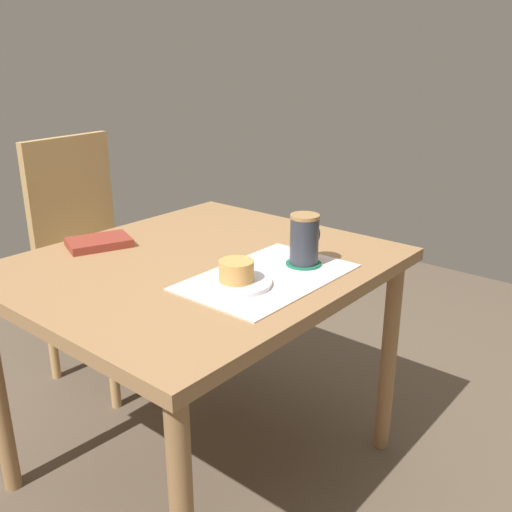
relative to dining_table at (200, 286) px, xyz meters
name	(u,v)px	position (x,y,z in m)	size (l,w,h in m)	color
ground_plane	(206,467)	(0.00, 0.00, -0.63)	(4.40, 4.40, 0.02)	brown
dining_table	(200,286)	(0.00, 0.00, 0.00)	(1.00, 0.88, 0.70)	#997047
wooden_chair	(95,251)	(0.17, 0.76, -0.11)	(0.46, 0.46, 0.95)	tan
placemat	(268,277)	(0.02, -0.23, 0.08)	(0.46, 0.29, 0.00)	silver
pastry_plate	(237,283)	(-0.07, -0.21, 0.09)	(0.18, 0.18, 0.01)	white
pastry	(236,271)	(-0.07, -0.21, 0.12)	(0.09, 0.09, 0.05)	tan
coffee_coaster	(304,264)	(0.15, -0.25, 0.09)	(0.10, 0.10, 0.01)	#196B4C
coffee_mug	(305,239)	(0.15, -0.25, 0.16)	(0.11, 0.08, 0.14)	#2D333D
small_book	(99,242)	(-0.10, 0.32, 0.09)	(0.18, 0.12, 0.02)	maroon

